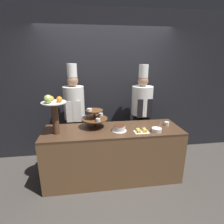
{
  "coord_description": "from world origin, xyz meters",
  "views": [
    {
      "loc": [
        -0.36,
        -2.18,
        1.93
      ],
      "look_at": [
        0.0,
        0.44,
        1.12
      ],
      "focal_mm": 28.0,
      "sensor_mm": 36.0,
      "label": 1
    }
  ],
  "objects_px": {
    "fruit_pedestal": "(54,110)",
    "cake_square_tray": "(142,131)",
    "serving_bowl_near": "(157,130)",
    "chef_left": "(75,112)",
    "cake_round": "(119,128)",
    "cup_white": "(167,124)",
    "tiered_stand": "(94,117)",
    "chef_center_left": "(142,110)"
  },
  "relations": [
    {
      "from": "fruit_pedestal",
      "to": "serving_bowl_near",
      "type": "bearing_deg",
      "value": -4.48
    },
    {
      "from": "tiered_stand",
      "to": "cup_white",
      "type": "height_order",
      "value": "tiered_stand"
    },
    {
      "from": "cup_white",
      "to": "chef_center_left",
      "type": "bearing_deg",
      "value": 119.05
    },
    {
      "from": "serving_bowl_near",
      "to": "chef_left",
      "type": "relative_size",
      "value": 0.08
    },
    {
      "from": "cake_round",
      "to": "cake_square_tray",
      "type": "relative_size",
      "value": 1.06
    },
    {
      "from": "fruit_pedestal",
      "to": "cake_round",
      "type": "height_order",
      "value": "fruit_pedestal"
    },
    {
      "from": "fruit_pedestal",
      "to": "cake_square_tray",
      "type": "distance_m",
      "value": 1.31
    },
    {
      "from": "fruit_pedestal",
      "to": "cake_round",
      "type": "bearing_deg",
      "value": -0.92
    },
    {
      "from": "chef_center_left",
      "to": "serving_bowl_near",
      "type": "bearing_deg",
      "value": -88.51
    },
    {
      "from": "fruit_pedestal",
      "to": "chef_left",
      "type": "height_order",
      "value": "chef_left"
    },
    {
      "from": "chef_center_left",
      "to": "cake_round",
      "type": "bearing_deg",
      "value": -131.11
    },
    {
      "from": "fruit_pedestal",
      "to": "chef_left",
      "type": "distance_m",
      "value": 0.69
    },
    {
      "from": "fruit_pedestal",
      "to": "chef_center_left",
      "type": "xyz_separation_m",
      "value": [
        1.48,
        0.6,
        -0.24
      ]
    },
    {
      "from": "cake_round",
      "to": "serving_bowl_near",
      "type": "relative_size",
      "value": 1.45
    },
    {
      "from": "chef_left",
      "to": "chef_center_left",
      "type": "bearing_deg",
      "value": 0.0
    },
    {
      "from": "serving_bowl_near",
      "to": "chef_left",
      "type": "bearing_deg",
      "value": 150.19
    },
    {
      "from": "tiered_stand",
      "to": "chef_center_left",
      "type": "distance_m",
      "value": 1.0
    },
    {
      "from": "cup_white",
      "to": "chef_center_left",
      "type": "xyz_separation_m",
      "value": [
        -0.28,
        0.5,
        0.1
      ]
    },
    {
      "from": "fruit_pedestal",
      "to": "chef_left",
      "type": "bearing_deg",
      "value": 68.73
    },
    {
      "from": "serving_bowl_near",
      "to": "tiered_stand",
      "type": "bearing_deg",
      "value": 162.11
    },
    {
      "from": "cake_round",
      "to": "chef_left",
      "type": "distance_m",
      "value": 0.94
    },
    {
      "from": "cake_round",
      "to": "serving_bowl_near",
      "type": "bearing_deg",
      "value": -10.34
    },
    {
      "from": "tiered_stand",
      "to": "chef_center_left",
      "type": "bearing_deg",
      "value": 25.07
    },
    {
      "from": "tiered_stand",
      "to": "chef_center_left",
      "type": "xyz_separation_m",
      "value": [
        0.91,
        0.42,
        -0.04
      ]
    },
    {
      "from": "fruit_pedestal",
      "to": "serving_bowl_near",
      "type": "distance_m",
      "value": 1.54
    },
    {
      "from": "cup_white",
      "to": "cake_square_tray",
      "type": "distance_m",
      "value": 0.54
    },
    {
      "from": "cake_round",
      "to": "cup_white",
      "type": "distance_m",
      "value": 0.83
    },
    {
      "from": "fruit_pedestal",
      "to": "chef_center_left",
      "type": "relative_size",
      "value": 0.33
    },
    {
      "from": "chef_left",
      "to": "chef_center_left",
      "type": "xyz_separation_m",
      "value": [
        1.24,
        0.0,
        -0.02
      ]
    },
    {
      "from": "fruit_pedestal",
      "to": "chef_center_left",
      "type": "height_order",
      "value": "chef_center_left"
    },
    {
      "from": "cake_round",
      "to": "chef_center_left",
      "type": "xyz_separation_m",
      "value": [
        0.54,
        0.62,
        0.09
      ]
    },
    {
      "from": "cake_square_tray",
      "to": "serving_bowl_near",
      "type": "distance_m",
      "value": 0.24
    },
    {
      "from": "chef_left",
      "to": "serving_bowl_near",
      "type": "bearing_deg",
      "value": -29.81
    },
    {
      "from": "cake_square_tray",
      "to": "cup_white",
      "type": "bearing_deg",
      "value": 23.13
    },
    {
      "from": "fruit_pedestal",
      "to": "serving_bowl_near",
      "type": "height_order",
      "value": "fruit_pedestal"
    },
    {
      "from": "chef_left",
      "to": "tiered_stand",
      "type": "bearing_deg",
      "value": -51.6
    },
    {
      "from": "cake_square_tray",
      "to": "serving_bowl_near",
      "type": "relative_size",
      "value": 1.37
    },
    {
      "from": "cup_white",
      "to": "cake_square_tray",
      "type": "xyz_separation_m",
      "value": [
        -0.5,
        -0.21,
        -0.01
      ]
    },
    {
      "from": "serving_bowl_near",
      "to": "cake_square_tray",
      "type": "bearing_deg",
      "value": 178.73
    },
    {
      "from": "chef_left",
      "to": "chef_center_left",
      "type": "height_order",
      "value": "chef_left"
    },
    {
      "from": "cake_round",
      "to": "chef_left",
      "type": "bearing_deg",
      "value": 138.49
    },
    {
      "from": "cup_white",
      "to": "chef_left",
      "type": "relative_size",
      "value": 0.04
    }
  ]
}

